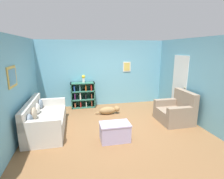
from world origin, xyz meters
TOP-DOWN VIEW (x-y plane):
  - ground_plane at (0.00, 0.00)m, footprint 14.00×14.00m
  - wall_back at (0.00, 2.25)m, footprint 5.60×0.13m
  - wall_left at (-2.55, -0.00)m, footprint 0.13×5.00m
  - wall_right at (2.55, 0.02)m, footprint 0.16×5.00m
  - couch at (-1.99, 0.16)m, footprint 0.93×1.97m
  - bookshelf at (-0.83, 2.02)m, footprint 0.92×0.36m
  - recliner_chair at (1.98, -0.02)m, footprint 0.92×1.03m
  - coffee_table at (-0.17, -0.77)m, footprint 0.75×0.48m
  - dog at (0.03, 1.06)m, footprint 0.88×0.24m
  - vase at (-0.78, 2.00)m, footprint 0.13×0.13m

SIDE VIEW (x-z plane):
  - ground_plane at x=0.00m, z-range 0.00..0.00m
  - dog at x=0.03m, z-range 0.00..0.28m
  - coffee_table at x=-0.17m, z-range 0.01..0.47m
  - couch at x=-1.99m, z-range -0.12..0.76m
  - recliner_chair at x=1.98m, z-range -0.16..0.83m
  - bookshelf at x=-0.83m, z-range 0.00..0.99m
  - vase at x=-0.78m, z-range 1.02..1.31m
  - wall_right at x=2.55m, z-range -0.01..2.59m
  - wall_back at x=0.00m, z-range 0.00..2.60m
  - wall_left at x=-2.55m, z-range 0.00..2.60m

